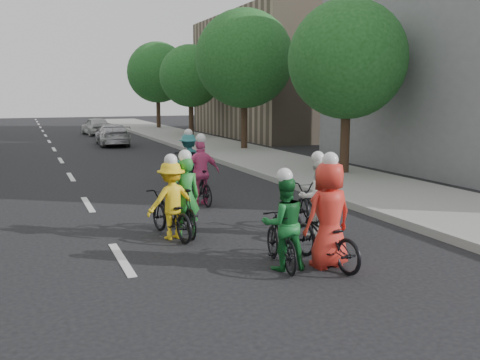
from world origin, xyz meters
TOP-DOWN VIEW (x-y plane):
  - ground at (0.00, 0.00)m, footprint 120.00×120.00m
  - sidewalk_right at (8.00, 10.00)m, footprint 4.00×80.00m
  - curb_right at (6.05, 10.00)m, footprint 0.18×80.00m
  - bldg_se at (16.00, 24.00)m, footprint 10.00×14.00m
  - tree_r_0 at (8.80, 6.60)m, footprint 4.00×4.00m
  - tree_r_1 at (8.80, 15.60)m, footprint 4.80×4.80m
  - tree_r_2 at (8.80, 24.60)m, footprint 4.00×4.00m
  - tree_r_3 at (8.80, 33.60)m, footprint 4.80×4.80m
  - cyclist_0 at (1.17, 1.05)m, footprint 1.08×1.83m
  - cyclist_1 at (3.93, 0.19)m, footprint 0.89×1.98m
  - cyclist_2 at (2.37, -1.46)m, footprint 0.82×1.57m
  - cyclist_3 at (1.49, 1.18)m, footprint 0.59×1.65m
  - cyclist_4 at (2.72, 3.90)m, footprint 1.02×1.57m
  - cyclist_5 at (3.09, -1.64)m, footprint 0.92×1.81m
  - cyclist_6 at (3.25, 6.78)m, footprint 1.15×1.87m
  - follow_car_lead at (3.16, 21.11)m, footprint 1.82×4.16m
  - follow_car_trail at (3.30, 29.21)m, footprint 1.87×3.80m

SIDE VIEW (x-z plane):
  - ground at x=0.00m, z-range 0.00..0.00m
  - sidewalk_right at x=8.00m, z-range 0.00..0.15m
  - curb_right at x=6.05m, z-range 0.00..0.18m
  - follow_car_lead at x=3.16m, z-range 0.00..1.19m
  - cyclist_3 at x=1.49m, z-range -0.27..1.48m
  - cyclist_1 at x=3.93m, z-range -0.25..1.47m
  - cyclist_0 at x=1.17m, z-range -0.23..1.46m
  - follow_car_trail at x=3.30m, z-range 0.00..1.25m
  - cyclist_2 at x=2.37m, z-range -0.21..1.46m
  - cyclist_5 at x=3.09m, z-range -0.29..1.62m
  - cyclist_4 at x=2.72m, z-range -0.24..1.60m
  - cyclist_6 at x=3.25m, z-range -0.20..1.57m
  - tree_r_0 at x=8.80m, z-range 0.98..6.95m
  - tree_r_2 at x=8.80m, z-range 0.98..6.95m
  - bldg_se at x=16.00m, z-range 0.00..8.00m
  - tree_r_1 at x=8.80m, z-range 1.05..7.98m
  - tree_r_3 at x=8.80m, z-range 1.05..7.98m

